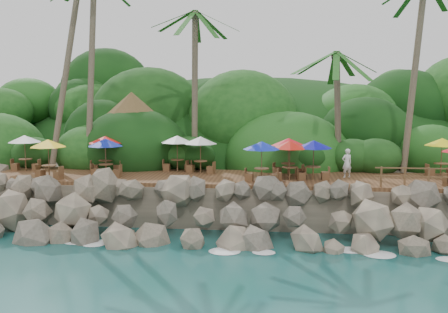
# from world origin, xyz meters

# --- Properties ---
(ground) EXTENTS (140.00, 140.00, 0.00)m
(ground) POSITION_xyz_m (0.00, 0.00, 0.00)
(ground) COLOR #19514F
(ground) RESTS_ON ground
(land_base) EXTENTS (32.00, 25.20, 2.10)m
(land_base) POSITION_xyz_m (0.00, 16.00, 1.05)
(land_base) COLOR gray
(land_base) RESTS_ON ground
(jungle_hill) EXTENTS (44.80, 28.00, 15.40)m
(jungle_hill) POSITION_xyz_m (0.00, 23.50, 0.00)
(jungle_hill) COLOR #143811
(jungle_hill) RESTS_ON ground
(seawall) EXTENTS (29.00, 4.00, 2.30)m
(seawall) POSITION_xyz_m (0.00, 2.00, 1.15)
(seawall) COLOR gray
(seawall) RESTS_ON ground
(terrace) EXTENTS (26.00, 5.00, 0.20)m
(terrace) POSITION_xyz_m (0.00, 6.00, 2.20)
(terrace) COLOR brown
(terrace) RESTS_ON land_base
(jungle_foliage) EXTENTS (44.00, 16.00, 12.00)m
(jungle_foliage) POSITION_xyz_m (0.00, 15.00, 0.00)
(jungle_foliage) COLOR #143811
(jungle_foliage) RESTS_ON ground
(foam_line) EXTENTS (25.20, 0.80, 0.06)m
(foam_line) POSITION_xyz_m (0.00, 0.30, 0.03)
(foam_line) COLOR white
(foam_line) RESTS_ON ground
(palapa) EXTENTS (5.11, 5.11, 4.60)m
(palapa) POSITION_xyz_m (-6.32, 10.09, 5.79)
(palapa) COLOR brown
(palapa) RESTS_ON ground
(dining_clusters) EXTENTS (25.52, 5.12, 2.08)m
(dining_clusters) POSITION_xyz_m (-0.10, 5.98, 4.03)
(dining_clusters) COLOR brown
(dining_clusters) RESTS_ON terrace
(waiter) EXTENTS (0.67, 0.57, 1.56)m
(waiter) POSITION_xyz_m (6.60, 6.42, 3.08)
(waiter) COLOR silver
(waiter) RESTS_ON terrace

